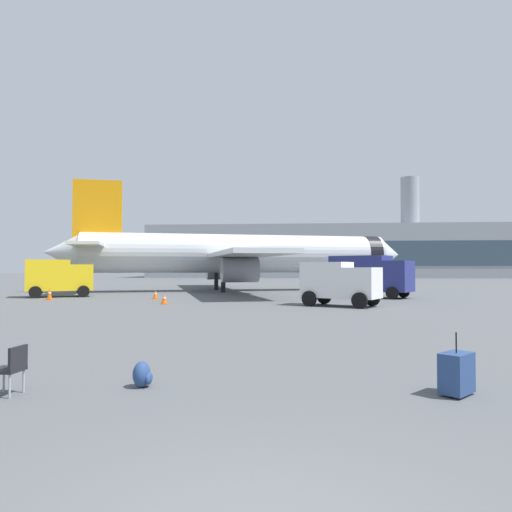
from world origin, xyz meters
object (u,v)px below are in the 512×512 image
at_px(fuel_truck, 370,274).
at_px(safety_cone_mid, 155,294).
at_px(gate_chair, 11,367).
at_px(traveller_backpack, 142,375).
at_px(service_truck, 59,276).
at_px(rolling_suitcase, 457,373).
at_px(cargo_van, 340,281).
at_px(safety_cone_far, 164,299).
at_px(airplane_at_gate, 237,254).
at_px(safety_cone_near, 50,294).

height_order(fuel_truck, safety_cone_mid, fuel_truck).
relative_size(safety_cone_mid, gate_chair, 0.74).
bearing_deg(traveller_backpack, safety_cone_mid, 106.44).
bearing_deg(safety_cone_mid, service_truck, 169.40).
xyz_separation_m(safety_cone_mid, rolling_suitcase, (12.99, -24.86, 0.08)).
height_order(service_truck, gate_chair, service_truck).
relative_size(cargo_van, traveller_backpack, 10.05).
xyz_separation_m(safety_cone_mid, traveller_backpack, (7.31, -24.78, -0.08)).
bearing_deg(safety_cone_far, cargo_van, -3.99).
distance_m(airplane_at_gate, service_truck, 16.87).
bearing_deg(traveller_backpack, service_truck, 120.46).
relative_size(safety_cone_far, rolling_suitcase, 0.61).
bearing_deg(safety_cone_near, traveller_backpack, -57.95).
xyz_separation_m(service_truck, gate_chair, (13.35, -27.03, -1.11)).
relative_size(safety_cone_far, traveller_backpack, 1.40).
bearing_deg(cargo_van, safety_cone_near, 168.64).
distance_m(safety_cone_near, safety_cone_far, 9.81).
distance_m(safety_cone_near, gate_chair, 26.95).
bearing_deg(service_truck, fuel_truck, 3.24).
relative_size(cargo_van, safety_cone_mid, 7.55).
distance_m(service_truck, safety_cone_near, 3.47).
relative_size(airplane_at_gate, traveller_backpack, 72.99).
distance_m(safety_cone_mid, safety_cone_far, 5.27).
distance_m(service_truck, fuel_truck, 24.13).
xyz_separation_m(fuel_truck, safety_cone_mid, (-15.93, -2.89, -1.46)).
bearing_deg(safety_cone_mid, airplane_at_gate, 70.20).
distance_m(cargo_van, traveller_backpack, 19.98).
bearing_deg(airplane_at_gate, safety_cone_mid, -109.80).
height_order(cargo_van, gate_chair, cargo_van).
bearing_deg(fuel_truck, airplane_at_gate, 139.99).
bearing_deg(cargo_van, safety_cone_far, 176.01).
relative_size(airplane_at_gate, rolling_suitcase, 31.85).
relative_size(fuel_truck, safety_cone_far, 9.52).
distance_m(cargo_van, safety_cone_near, 20.45).
relative_size(safety_cone_near, gate_chair, 0.96).
xyz_separation_m(safety_cone_near, safety_cone_mid, (7.21, 1.58, -0.09)).
bearing_deg(safety_cone_mid, safety_cone_far, -67.20).
xyz_separation_m(safety_cone_near, rolling_suitcase, (20.20, -23.28, -0.02)).
height_order(airplane_at_gate, rolling_suitcase, airplane_at_gate).
bearing_deg(airplane_at_gate, fuel_truck, -40.01).
xyz_separation_m(cargo_van, safety_cone_far, (-10.77, 0.75, -1.12)).
relative_size(service_truck, fuel_truck, 0.83).
bearing_deg(safety_cone_near, cargo_van, -11.36).
height_order(safety_cone_near, traveller_backpack, safety_cone_near).
relative_size(safety_cone_near, safety_cone_far, 1.24).
height_order(fuel_truck, cargo_van, fuel_truck).
xyz_separation_m(service_truck, traveller_backpack, (15.47, -26.30, -1.37)).
relative_size(airplane_at_gate, safety_cone_far, 52.30).
height_order(service_truck, fuel_truck, fuel_truck).
relative_size(service_truck, traveller_backpack, 10.99).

